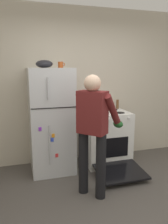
{
  "coord_description": "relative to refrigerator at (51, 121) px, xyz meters",
  "views": [
    {
      "loc": [
        -1.03,
        -1.94,
        1.69
      ],
      "look_at": [
        -0.06,
        1.32,
        1.0
      ],
      "focal_mm": 35.73,
      "sensor_mm": 36.0,
      "label": 1
    }
  ],
  "objects": [
    {
      "name": "kitchen_wall_back",
      "position": [
        0.54,
        0.38,
        0.51
      ],
      "size": [
        6.0,
        0.1,
        2.7
      ],
      "primitive_type": "cube",
      "color": "beige",
      "rests_on": "ground"
    },
    {
      "name": "red_pot",
      "position": [
        0.8,
        -0.05,
        0.14
      ],
      "size": [
        0.34,
        0.24,
        0.1
      ],
      "color": "red",
      "rests_on": "stove_range"
    },
    {
      "name": "stove_range",
      "position": [
        0.96,
        -0.02,
        -0.38
      ],
      "size": [
        0.76,
        1.23,
        0.93
      ],
      "color": "white",
      "rests_on": "ground"
    },
    {
      "name": "person_cook",
      "position": [
        0.41,
        -0.9,
        0.12
      ],
      "size": [
        0.66,
        0.69,
        1.6
      ],
      "color": "black",
      "rests_on": "ground"
    },
    {
      "name": "coffee_mug",
      "position": [
        0.18,
        0.05,
        0.89
      ],
      "size": [
        0.11,
        0.08,
        0.1
      ],
      "color": "#B24C1E",
      "rests_on": "refrigerator"
    },
    {
      "name": "ground",
      "position": [
        0.54,
        -1.57,
        -0.84
      ],
      "size": [
        8.0,
        8.0,
        0.0
      ],
      "primitive_type": "plane",
      "color": "#4C4742"
    },
    {
      "name": "mixing_bowl",
      "position": [
        -0.08,
        0.0,
        0.9
      ],
      "size": [
        0.26,
        0.26,
        0.12
      ],
      "primitive_type": "ellipsoid",
      "color": "black",
      "rests_on": "refrigerator"
    },
    {
      "name": "refrigerator",
      "position": [
        0.0,
        0.0,
        0.0
      ],
      "size": [
        0.68,
        0.72,
        1.68
      ],
      "color": "silver",
      "rests_on": "ground"
    },
    {
      "name": "pepper_mill",
      "position": [
        1.26,
        0.2,
        0.18
      ],
      "size": [
        0.05,
        0.05,
        0.17
      ],
      "primitive_type": "cylinder",
      "color": "brown",
      "rests_on": "stove_range"
    }
  ]
}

